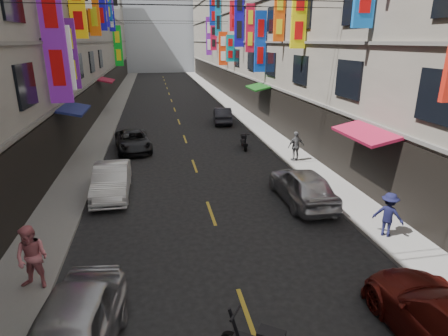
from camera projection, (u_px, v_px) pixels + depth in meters
name	position (u px, v px, depth m)	size (l,w,h in m)	color
sidewalk_left	(112.00, 111.00, 36.12)	(2.00, 90.00, 0.12)	slate
sidewalk_right	(234.00, 107.00, 38.21)	(2.00, 90.00, 0.12)	slate
building_row_left	(29.00, 4.00, 32.04)	(10.14, 90.00, 19.00)	gray
building_row_right	(295.00, 8.00, 36.21)	(10.14, 90.00, 19.00)	gray
haze_block	(158.00, 19.00, 80.16)	(18.00, 8.00, 22.00)	#B0B9C4
shop_signage	(172.00, 4.00, 27.78)	(14.00, 55.00, 11.81)	#0F34B4
street_awnings	(167.00, 106.00, 21.11)	(13.99, 35.20, 0.41)	#185115
overhead_cables	(180.00, 1.00, 23.18)	(14.00, 38.04, 1.24)	black
lane_markings	(177.00, 115.00, 34.39)	(0.12, 80.20, 0.01)	gold
scooter_far_right	(244.00, 142.00, 23.63)	(0.52, 1.80, 1.14)	black
car_left_mid	(112.00, 180.00, 16.37)	(1.46, 4.18, 1.38)	silver
car_left_far	(133.00, 141.00, 23.16)	(2.00, 4.33, 1.20)	black
car_right_mid	(302.00, 185.00, 15.63)	(1.77, 4.40, 1.50)	#B2B1B6
car_right_far	(222.00, 115.00, 30.89)	(1.37, 3.93, 1.29)	#26262E
pedestrian_lfar	(32.00, 258.00, 9.92)	(0.88, 0.61, 1.82)	#D47079
pedestrian_rnear	(388.00, 214.00, 12.68)	(1.01, 0.52, 1.56)	#121333
pedestrian_rfar	(296.00, 146.00, 20.70)	(0.98, 0.56, 1.67)	#58585A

